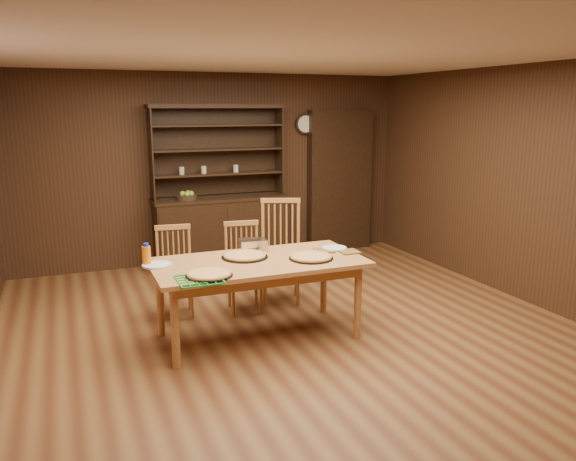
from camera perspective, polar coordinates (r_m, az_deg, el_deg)
name	(u,v)px	position (r m, az deg, el deg)	size (l,w,h in m)	color
floor	(299,336)	(5.46, 1.12, -10.62)	(6.00, 6.00, 0.00)	brown
room_shell	(300,171)	(5.06, 1.20, 6.07)	(6.00, 6.00, 6.00)	silver
china_hutch	(221,222)	(7.79, -6.84, 0.91)	(1.84, 0.52, 2.17)	black
doorway	(340,181)	(8.53, 5.26, 5.04)	(1.00, 0.18, 2.10)	black
wall_clock	(305,124)	(8.28, 1.75, 10.77)	(0.30, 0.05, 0.30)	black
dining_table	(258,268)	(5.23, -3.05, -3.87)	(1.95, 0.97, 0.75)	#CC8B47
chair_left	(175,268)	(5.97, -11.42, -3.78)	(0.43, 0.41, 0.94)	#B6743E
chair_center	(243,264)	(6.02, -4.56, -3.39)	(0.43, 0.42, 0.95)	#B6743E
chair_right	(281,247)	(6.29, -0.73, -1.65)	(0.60, 0.58, 1.14)	#B6743E
pizza_left	(209,274)	(4.76, -8.01, -4.42)	(0.40, 0.40, 0.04)	black
pizza_right	(311,257)	(5.25, 2.36, -2.70)	(0.42, 0.42, 0.04)	black
pizza_center	(245,256)	(5.31, -4.42, -2.58)	(0.44, 0.44, 0.04)	black
cooling_rack	(199,279)	(4.67, -9.00, -4.93)	(0.35, 0.35, 0.02)	#0B9630
plate_left	(157,265)	(5.16, -13.13, -3.40)	(0.27, 0.27, 0.02)	white
plate_right	(334,248)	(5.64, 4.69, -1.77)	(0.26, 0.26, 0.02)	white
foil_dish	(253,244)	(5.59, -3.58, -1.42)	(0.26, 0.19, 0.10)	white
juice_bottle	(146,255)	(5.18, -14.19, -2.44)	(0.08, 0.08, 0.20)	orange
pot_holder_a	(349,252)	(5.51, 6.20, -2.16)	(0.19, 0.19, 0.01)	#A1121C
pot_holder_b	(324,250)	(5.54, 3.71, -2.03)	(0.19, 0.19, 0.01)	#A1121C
fruit_bowl	(187,196)	(7.55, -10.26, 3.43)	(0.28, 0.28, 0.12)	black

